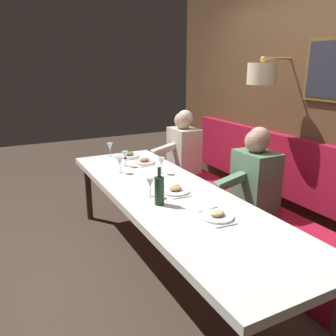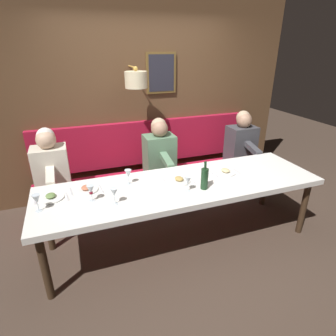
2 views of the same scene
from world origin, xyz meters
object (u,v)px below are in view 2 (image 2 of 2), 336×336
object	(u,v)px
diner_near	(159,150)
wine_glass_3	(114,193)
dining_table	(182,188)
diner_nearest	(242,140)
wine_glass_1	(128,174)
wine_glass_4	(91,190)
diner_middle	(50,163)
wine_glass_2	(37,200)
wine_bottle	(205,178)
wine_glass_0	(188,181)

from	to	relation	value
diner_near	wine_glass_3	xyz separation A→B (m)	(-1.06, 0.79, 0.04)
dining_table	diner_nearest	distance (m)	1.59
wine_glass_1	wine_glass_4	size ratio (longest dim) A/B	1.00
dining_table	wine_glass_1	bearing A→B (deg)	71.56
diner_nearest	diner_near	world-z (taller)	same
diner_middle	wine_glass_1	distance (m)	1.05
wine_glass_1	wine_glass_3	distance (m)	0.41
diner_middle	wine_glass_1	size ratio (longest dim) A/B	4.82
diner_nearest	wine_glass_2	distance (m)	2.88
diner_near	wine_glass_1	world-z (taller)	diner_near
wine_glass_4	wine_bottle	world-z (taller)	wine_bottle
wine_glass_1	wine_bottle	xyz separation A→B (m)	(-0.36, -0.70, -0.00)
diner_middle	wine_glass_1	xyz separation A→B (m)	(-0.70, -0.78, 0.04)
diner_middle	wine_glass_4	bearing A→B (deg)	-157.87
wine_glass_3	diner_near	bearing A→B (deg)	-36.65
wine_glass_4	wine_bottle	size ratio (longest dim) A/B	0.55
diner_nearest	wine_glass_2	size ratio (longest dim) A/B	4.82
dining_table	wine_glass_2	bearing A→B (deg)	92.67
wine_glass_2	wine_glass_3	bearing A→B (deg)	-99.57
wine_glass_1	diner_middle	bearing A→B (deg)	48.02
diner_nearest	diner_near	distance (m)	1.28
dining_table	wine_glass_2	distance (m)	1.42
dining_table	diner_near	world-z (taller)	diner_near
dining_table	wine_bottle	distance (m)	0.30
diner_nearest	wine_glass_0	world-z (taller)	diner_nearest
wine_glass_3	dining_table	bearing A→B (deg)	-76.72
wine_glass_0	wine_glass_2	bearing A→B (deg)	85.32
dining_table	wine_bottle	xyz separation A→B (m)	(-0.18, -0.17, 0.17)
dining_table	diner_near	xyz separation A→B (m)	(0.88, -0.04, 0.13)
dining_table	diner_middle	size ratio (longest dim) A/B	3.82
wine_glass_2	wine_glass_3	world-z (taller)	same
dining_table	wine_glass_0	bearing A→B (deg)	175.22
wine_glass_1	wine_glass_4	bearing A→B (deg)	119.18
diner_nearest	wine_glass_3	world-z (taller)	diner_nearest
wine_glass_2	dining_table	bearing A→B (deg)	-87.33
diner_middle	wine_glass_2	distance (m)	0.95
diner_nearest	wine_glass_1	world-z (taller)	diner_nearest
diner_near	diner_middle	size ratio (longest dim) A/B	1.00
diner_near	wine_glass_3	size ratio (longest dim) A/B	4.82
wine_glass_4	dining_table	bearing A→B (deg)	-87.19
dining_table	diner_nearest	size ratio (longest dim) A/B	3.82
wine_glass_3	wine_glass_1	bearing A→B (deg)	-30.46
dining_table	wine_glass_2	size ratio (longest dim) A/B	18.43
wine_glass_1	dining_table	bearing A→B (deg)	-108.44
wine_glass_0	wine_glass_4	bearing A→B (deg)	81.84
wine_glass_1	wine_glass_4	distance (m)	0.46
wine_glass_0	diner_middle	bearing A→B (deg)	50.86
diner_near	wine_bottle	world-z (taller)	diner_near
diner_near	wine_glass_1	xyz separation A→B (m)	(-0.70, 0.58, 0.04)
dining_table	wine_glass_4	size ratio (longest dim) A/B	18.43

